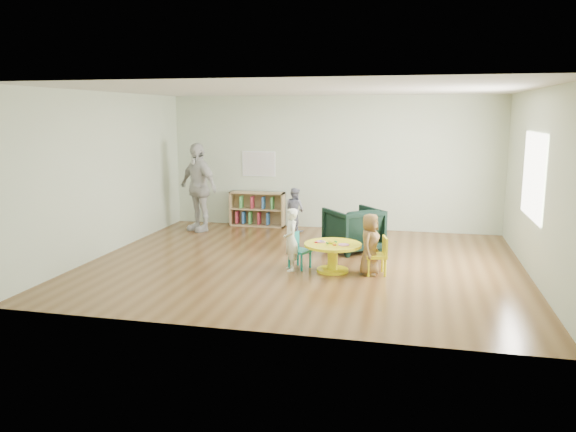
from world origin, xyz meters
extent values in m
plane|color=brown|center=(0.00, 0.00, 0.00)|extent=(7.00, 7.00, 0.00)
cube|color=silver|center=(0.00, 0.00, 2.75)|extent=(7.00, 6.00, 0.10)
cube|color=beige|center=(0.00, 3.00, 1.40)|extent=(7.00, 0.10, 2.80)
cube|color=beige|center=(0.00, -3.00, 1.40)|extent=(7.00, 0.10, 2.80)
cube|color=beige|center=(-3.50, 0.00, 1.40)|extent=(0.10, 6.00, 2.80)
cube|color=beige|center=(3.50, 0.00, 1.40)|extent=(0.10, 6.00, 2.80)
cube|color=white|center=(3.48, 0.30, 1.50)|extent=(0.02, 1.60, 1.30)
cylinder|color=yellow|center=(0.54, -0.37, 0.20)|extent=(0.16, 0.16, 0.41)
cylinder|color=yellow|center=(0.54, -0.37, 0.02)|extent=(0.50, 0.50, 0.04)
cylinder|color=yellow|center=(0.54, -0.37, 0.43)|extent=(0.89, 0.89, 0.04)
cylinder|color=pink|center=(0.34, -0.32, 0.45)|extent=(0.15, 0.15, 0.02)
cylinder|color=pink|center=(0.72, -0.45, 0.45)|extent=(0.17, 0.17, 0.02)
cylinder|color=yellow|center=(0.52, -0.39, 0.47)|extent=(0.11, 0.12, 0.04)
cylinder|color=#168032|center=(0.46, -0.45, 0.47)|extent=(0.05, 0.05, 0.02)
cylinder|color=#168032|center=(0.57, -0.32, 0.47)|extent=(0.05, 0.05, 0.02)
cube|color=red|center=(0.27, -0.37, 0.46)|extent=(0.06, 0.06, 0.02)
cube|color=#D44F11|center=(0.58, -0.49, 0.46)|extent=(0.06, 0.05, 0.02)
cube|color=#1A28C4|center=(0.35, -0.31, 0.46)|extent=(0.07, 0.07, 0.02)
cube|color=#168032|center=(0.37, -0.31, 0.46)|extent=(0.06, 0.06, 0.02)
cube|color=#17837B|center=(0.00, -0.30, 0.28)|extent=(0.40, 0.40, 0.04)
cube|color=#17837B|center=(-0.12, -0.25, 0.43)|extent=(0.15, 0.29, 0.26)
cylinder|color=#17837B|center=(-0.06, -0.14, 0.13)|extent=(0.04, 0.04, 0.26)
cylinder|color=#17837B|center=(-0.16, -0.36, 0.13)|extent=(0.04, 0.04, 0.26)
cylinder|color=#17837B|center=(0.16, -0.24, 0.13)|extent=(0.04, 0.04, 0.26)
cylinder|color=#17837B|center=(0.06, -0.46, 0.13)|extent=(0.04, 0.04, 0.26)
cube|color=yellow|center=(1.20, -0.38, 0.29)|extent=(0.38, 0.38, 0.04)
cube|color=yellow|center=(1.33, -0.35, 0.45)|extent=(0.10, 0.31, 0.27)
cylinder|color=yellow|center=(1.35, -0.47, 0.14)|extent=(0.04, 0.04, 0.27)
cylinder|color=yellow|center=(1.30, -0.23, 0.14)|extent=(0.04, 0.04, 0.27)
cylinder|color=yellow|center=(1.11, -0.53, 0.14)|extent=(0.04, 0.04, 0.27)
cylinder|color=yellow|center=(1.05, -0.28, 0.14)|extent=(0.04, 0.04, 0.27)
cube|color=#A08359|center=(-2.19, 2.83, 0.38)|extent=(0.03, 0.30, 0.75)
cube|color=#A08359|center=(-1.01, 2.83, 0.38)|extent=(0.03, 0.30, 0.75)
cube|color=#A08359|center=(-1.60, 2.83, 0.01)|extent=(1.20, 0.30, 0.03)
cube|color=#A08359|center=(-1.60, 2.83, 0.73)|extent=(1.20, 0.30, 0.03)
cube|color=#A08359|center=(-1.60, 2.83, 0.38)|extent=(1.14, 0.28, 0.03)
cube|color=#A08359|center=(-1.60, 2.97, 0.38)|extent=(1.20, 0.02, 0.75)
cube|color=#B43042|center=(-2.05, 2.81, 0.18)|extent=(0.04, 0.18, 0.26)
cube|color=#346EB9|center=(-1.90, 2.81, 0.18)|extent=(0.04, 0.18, 0.26)
cube|color=#52B159|center=(-1.75, 2.81, 0.18)|extent=(0.04, 0.18, 0.26)
cube|color=#B43042|center=(-1.55, 2.81, 0.18)|extent=(0.04, 0.18, 0.26)
cube|color=#346EB9|center=(-1.35, 2.81, 0.18)|extent=(0.04, 0.18, 0.26)
cube|color=#52B159|center=(-1.95, 2.81, 0.53)|extent=(0.04, 0.18, 0.26)
cube|color=#B43042|center=(-1.70, 2.81, 0.53)|extent=(0.04, 0.18, 0.26)
cube|color=#346EB9|center=(-1.45, 2.81, 0.53)|extent=(0.04, 0.18, 0.26)
cube|color=#52B159|center=(-1.25, 2.81, 0.53)|extent=(0.04, 0.18, 0.26)
cube|color=white|center=(-1.60, 2.98, 1.35)|extent=(0.74, 0.01, 0.54)
cube|color=#FF6635|center=(-1.60, 2.98, 1.35)|extent=(0.70, 0.00, 0.50)
imported|color=black|center=(0.70, 1.02, 0.39)|extent=(1.20, 1.20, 0.79)
imported|color=white|center=(-0.11, -0.44, 0.49)|extent=(0.35, 0.42, 0.98)
imported|color=gold|center=(1.11, -0.40, 0.47)|extent=(0.38, 0.51, 0.95)
imported|color=#1A2042|center=(-0.68, 2.46, 0.46)|extent=(0.56, 0.53, 0.92)
imported|color=silver|center=(-2.67, 2.10, 0.92)|extent=(1.16, 0.93, 1.84)
camera|label=1|loc=(1.75, -8.78, 2.43)|focal=35.00mm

